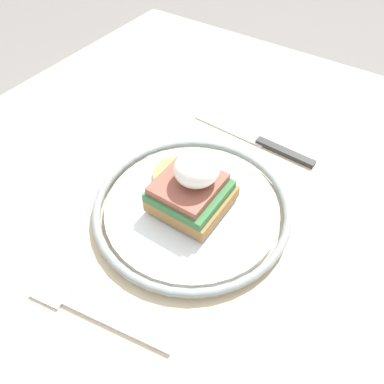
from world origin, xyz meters
The scene contains 5 objects.
dining_table centered at (0.00, 0.00, 0.65)m, with size 0.88×0.91×0.77m.
plate centered at (-0.01, 0.05, 0.78)m, with size 0.24×0.24×0.02m.
sandwich centered at (0.00, 0.05, 0.82)m, with size 0.10×0.12×0.07m.
fork centered at (-0.17, 0.06, 0.77)m, with size 0.04×0.16×0.00m.
knife centered at (0.15, 0.04, 0.77)m, with size 0.02×0.20×0.01m.
Camera 1 is at (-0.24, -0.11, 1.13)m, focal length 35.00 mm.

